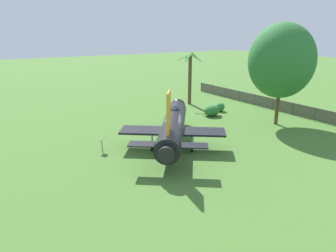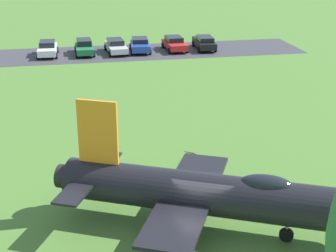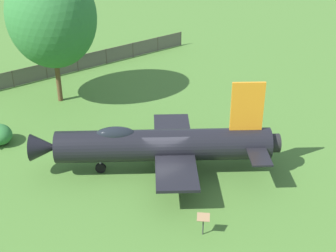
# 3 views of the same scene
# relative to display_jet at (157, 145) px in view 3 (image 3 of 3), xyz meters

# --- Properties ---
(ground_plane) EXTENTS (200.00, 200.00, 0.00)m
(ground_plane) POSITION_rel_display_jet_xyz_m (-0.23, -0.30, -1.78)
(ground_plane) COLOR #47722D
(display_jet) EXTENTS (10.66, 12.46, 5.47)m
(display_jet) POSITION_rel_display_jet_xyz_m (0.00, 0.00, 0.00)
(display_jet) COLOR black
(display_jet) RESTS_ON ground_plane
(shade_tree) EXTENTS (6.90, 6.19, 10.16)m
(shade_tree) POSITION_rel_display_jet_xyz_m (12.45, -0.48, 4.69)
(shade_tree) COLOR brown
(shade_tree) RESTS_ON ground_plane
(perimeter_fence) EXTENTS (0.95, 35.15, 1.40)m
(perimeter_fence) POSITION_rel_display_jet_xyz_m (17.23, 1.16, -1.03)
(perimeter_fence) COLOR #4C4238
(perimeter_fence) RESTS_ON ground_plane
(info_plaque) EXTENTS (0.71, 0.70, 1.14)m
(info_plaque) POSITION_rel_display_jet_xyz_m (-5.70, 1.74, -0.92)
(info_plaque) COLOR #333333
(info_plaque) RESTS_ON ground_plane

